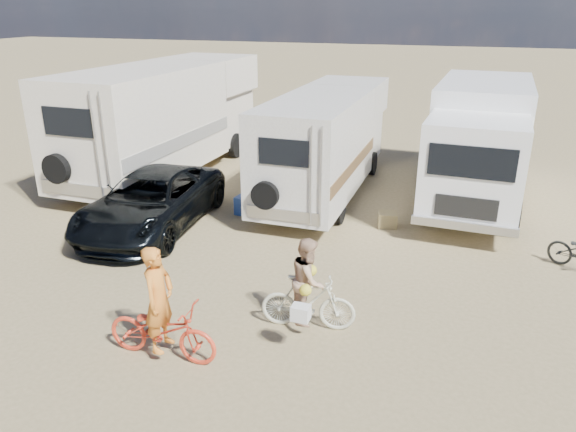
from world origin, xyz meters
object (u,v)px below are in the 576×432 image
(rider_man, at_px, (160,309))
(bike_woman, at_px, (308,302))
(rider_woman, at_px, (308,289))
(cooler, at_px, (248,205))
(rv_left, at_px, (165,121))
(dark_suv, at_px, (151,201))
(bike_man, at_px, (162,330))
(crate, at_px, (388,219))
(box_truck, at_px, (478,145))
(rv_main, at_px, (327,144))

(rider_man, bearing_deg, bike_woman, -52.84)
(rider_woman, height_order, cooler, rider_woman)
(rv_left, relative_size, rider_man, 4.96)
(rv_left, height_order, rider_man, rv_left)
(dark_suv, height_order, bike_woman, dark_suv)
(bike_man, distance_m, crate, 7.00)
(bike_woman, relative_size, crate, 3.57)
(box_truck, distance_m, rider_man, 10.26)
(rider_man, bearing_deg, rider_woman, -52.84)
(bike_woman, distance_m, crate, 5.05)
(rider_woman, xyz_separation_m, cooler, (-3.08, 4.66, -0.50))
(rv_left, relative_size, bike_woman, 5.25)
(rv_left, bearing_deg, dark_suv, -63.24)
(dark_suv, xyz_separation_m, crate, (5.53, 1.94, -0.50))
(rider_woman, bearing_deg, bike_man, 119.81)
(rider_man, distance_m, rider_woman, 2.45)
(rv_main, height_order, cooler, rv_main)
(box_truck, distance_m, rider_woman, 8.14)
(rv_main, xyz_separation_m, box_truck, (4.11, 0.63, 0.15))
(bike_man, bearing_deg, rider_man, -0.00)
(dark_suv, relative_size, rider_man, 2.87)
(rv_main, xyz_separation_m, rider_man, (-0.31, -8.59, -0.60))
(bike_woman, distance_m, rider_man, 2.48)
(bike_man, bearing_deg, box_truck, -27.22)
(dark_suv, relative_size, rider_woman, 3.32)
(bike_woman, bearing_deg, bike_man, 119.81)
(rv_main, height_order, bike_man, rv_main)
(rv_main, distance_m, bike_man, 8.66)
(rv_main, distance_m, cooler, 3.07)
(rv_left, xyz_separation_m, cooler, (3.93, -2.63, -1.49))
(dark_suv, xyz_separation_m, bike_woman, (4.97, -3.07, -0.20))
(bike_man, xyz_separation_m, bike_woman, (1.91, 1.53, 0.01))
(rv_main, bearing_deg, rider_man, -92.00)
(rv_main, height_order, crate, rv_main)
(rider_man, bearing_deg, cooler, 9.07)
(dark_suv, xyz_separation_m, cooler, (1.89, 1.59, -0.44))
(bike_man, height_order, bike_woman, bike_woman)
(rv_left, distance_m, bike_woman, 10.19)
(bike_man, relative_size, bike_woman, 1.13)
(bike_man, relative_size, cooler, 3.02)
(rv_left, bearing_deg, box_truck, 3.35)
(dark_suv, bearing_deg, box_truck, 26.75)
(dark_suv, bearing_deg, bike_woman, -36.72)
(bike_woman, bearing_deg, box_truck, -27.05)
(rv_left, distance_m, dark_suv, 4.81)
(rider_woman, bearing_deg, bike_woman, -8.99)
(rv_main, relative_size, cooler, 12.27)
(box_truck, distance_m, crate, 3.61)
(rv_main, relative_size, crate, 16.39)
(cooler, bearing_deg, dark_suv, -134.30)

